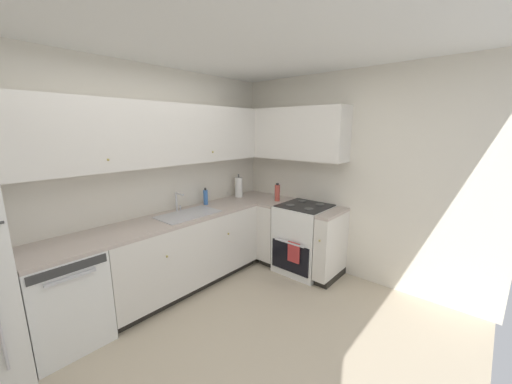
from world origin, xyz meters
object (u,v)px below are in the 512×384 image
(oven_range, at_px, (304,238))
(soap_bottle, at_px, (206,197))
(dishwasher, at_px, (64,298))
(oil_bottle, at_px, (277,193))
(paper_towel_roll, at_px, (239,187))

(oven_range, xyz_separation_m, soap_bottle, (-0.80, 1.04, 0.54))
(oven_range, relative_size, soap_bottle, 4.68)
(dishwasher, bearing_deg, oil_bottle, -9.41)
(paper_towel_roll, distance_m, oil_bottle, 0.61)
(soap_bottle, distance_m, paper_towel_roll, 0.61)
(soap_bottle, height_order, oil_bottle, oil_bottle)
(oven_range, xyz_separation_m, paper_towel_roll, (-0.19, 1.02, 0.59))
(soap_bottle, xyz_separation_m, oil_bottle, (0.78, -0.60, 0.02))
(soap_bottle, bearing_deg, oil_bottle, -37.68)
(dishwasher, relative_size, soap_bottle, 3.85)
(dishwasher, bearing_deg, oven_range, -18.63)
(oil_bottle, bearing_deg, dishwasher, 170.59)
(oven_range, bearing_deg, soap_bottle, 127.40)
(paper_towel_roll, relative_size, oil_bottle, 1.39)
(dishwasher, height_order, soap_bottle, soap_bottle)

